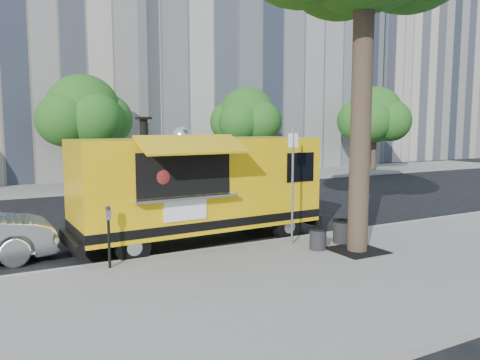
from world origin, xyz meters
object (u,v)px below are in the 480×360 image
at_px(far_tree_b, 83,112).
at_px(far_tree_d, 375,115).
at_px(trash_bin_left, 318,238).
at_px(parking_meter, 109,229).
at_px(food_truck, 198,186).
at_px(sign_post, 293,178).
at_px(far_tree_c, 247,116).
at_px(trash_bin_right, 342,231).

distance_m(far_tree_b, far_tree_d, 19.00).
bearing_deg(trash_bin_left, parking_meter, 169.42).
bearing_deg(food_truck, sign_post, -45.66).
height_order(far_tree_c, far_tree_d, far_tree_d).
relative_size(far_tree_d, parking_meter, 4.23).
relative_size(far_tree_c, food_truck, 0.76).
distance_m(sign_post, food_truck, 2.53).
distance_m(far_tree_c, far_tree_d, 10.00).
height_order(far_tree_b, food_truck, far_tree_b).
xyz_separation_m(far_tree_b, trash_bin_right, (3.79, -14.72, -3.36)).
xyz_separation_m(food_truck, trash_bin_right, (3.07, -2.19, -1.11)).
distance_m(far_tree_c, trash_bin_right, 15.67).
bearing_deg(far_tree_b, trash_bin_right, -75.57).
bearing_deg(trash_bin_left, far_tree_b, 100.73).
distance_m(far_tree_c, sign_post, 15.48).
height_order(far_tree_d, sign_post, far_tree_d).
bearing_deg(far_tree_c, far_tree_b, 178.09).
xyz_separation_m(far_tree_c, far_tree_d, (10.00, 0.20, 0.17)).
xyz_separation_m(far_tree_b, far_tree_c, (9.00, -0.30, -0.12)).
bearing_deg(far_tree_d, trash_bin_right, -136.14).
bearing_deg(trash_bin_left, far_tree_d, 42.58).
bearing_deg(far_tree_d, far_tree_b, 179.70).
distance_m(far_tree_d, food_truck, 22.23).
distance_m(sign_post, trash_bin_left, 1.60).
relative_size(far_tree_b, parking_meter, 4.12).
xyz_separation_m(far_tree_b, food_truck, (0.71, -12.53, -2.26)).
height_order(far_tree_c, sign_post, far_tree_c).
xyz_separation_m(far_tree_d, food_truck, (-18.29, -12.43, -2.31)).
bearing_deg(food_truck, far_tree_d, 31.65).
distance_m(food_truck, trash_bin_left, 3.42).
bearing_deg(sign_post, far_tree_b, 100.15).
bearing_deg(trash_bin_right, far_tree_b, 104.43).
relative_size(far_tree_c, trash_bin_left, 9.76).
relative_size(parking_meter, food_truck, 0.19).
distance_m(far_tree_c, food_truck, 14.93).
distance_m(far_tree_d, trash_bin_left, 22.22).
relative_size(sign_post, parking_meter, 2.25).
bearing_deg(trash_bin_right, food_truck, 144.53).
bearing_deg(far_tree_d, trash_bin_left, -137.42).
xyz_separation_m(parking_meter, food_truck, (2.71, 1.52, 0.60)).
distance_m(far_tree_b, far_tree_c, 9.01).
height_order(far_tree_c, food_truck, far_tree_c).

